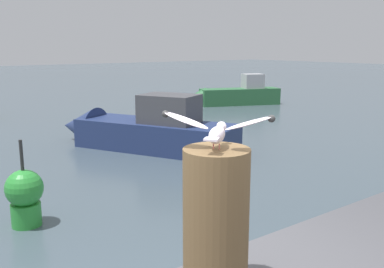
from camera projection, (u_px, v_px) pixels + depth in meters
name	position (u px, v px, depth m)	size (l,w,h in m)	color
mooring_post	(216.00, 221.00, 2.69)	(0.41, 0.41, 0.93)	brown
seagull	(217.00, 129.00, 2.57)	(0.50, 0.60, 0.22)	#C66760
boat_navy	(139.00, 130.00, 11.37)	(3.50, 5.18, 1.64)	navy
boat_green	(235.00, 95.00, 19.71)	(4.30, 2.42, 1.40)	#2D6B3D
channel_buoy	(25.00, 195.00, 6.43)	(0.56, 0.56, 1.33)	green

